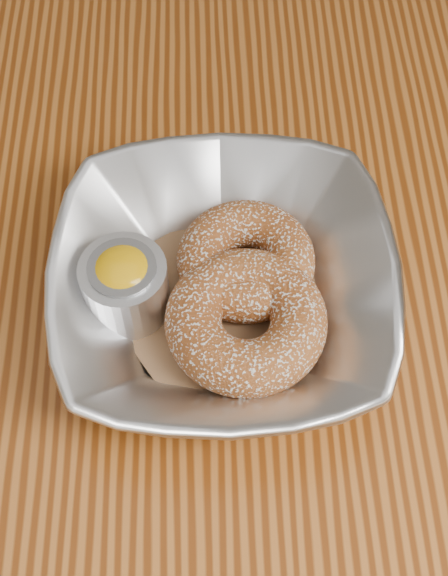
{
  "coord_description": "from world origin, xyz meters",
  "views": [
    {
      "loc": [
        -0.0,
        -0.27,
        1.25
      ],
      "look_at": [
        0.01,
        0.01,
        0.78
      ],
      "focal_mm": 50.0,
      "sensor_mm": 36.0,
      "label": 1
    }
  ],
  "objects_px": {
    "table": "(217,383)",
    "donut_front": "(246,321)",
    "serving_bowl": "(224,289)",
    "donut_back": "(246,260)",
    "ramekin": "(125,284)"
  },
  "relations": [
    {
      "from": "table",
      "to": "serving_bowl",
      "type": "height_order",
      "value": "serving_bowl"
    },
    {
      "from": "table",
      "to": "ramekin",
      "type": "bearing_deg",
      "value": 166.88
    },
    {
      "from": "table",
      "to": "serving_bowl",
      "type": "distance_m",
      "value": 0.13
    },
    {
      "from": "table",
      "to": "serving_bowl",
      "type": "bearing_deg",
      "value": 63.59
    },
    {
      "from": "table",
      "to": "donut_front",
      "type": "distance_m",
      "value": 0.13
    },
    {
      "from": "table",
      "to": "ramekin",
      "type": "height_order",
      "value": "ramekin"
    },
    {
      "from": "serving_bowl",
      "to": "donut_back",
      "type": "relative_size",
      "value": 2.41
    },
    {
      "from": "donut_front",
      "to": "ramekin",
      "type": "xyz_separation_m",
      "value": [
        -0.08,
        0.03,
        0.01
      ]
    },
    {
      "from": "serving_bowl",
      "to": "ramekin",
      "type": "relative_size",
      "value": 3.97
    },
    {
      "from": "table",
      "to": "donut_front",
      "type": "relative_size",
      "value": 10.97
    },
    {
      "from": "serving_bowl",
      "to": "ramekin",
      "type": "distance_m",
      "value": 0.07
    },
    {
      "from": "table",
      "to": "donut_back",
      "type": "xyz_separation_m",
      "value": [
        0.02,
        0.04,
        0.13
      ]
    },
    {
      "from": "donut_back",
      "to": "donut_front",
      "type": "height_order",
      "value": "donut_front"
    },
    {
      "from": "donut_back",
      "to": "serving_bowl",
      "type": "bearing_deg",
      "value": -123.92
    },
    {
      "from": "serving_bowl",
      "to": "donut_back",
      "type": "distance_m",
      "value": 0.03
    }
  ]
}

